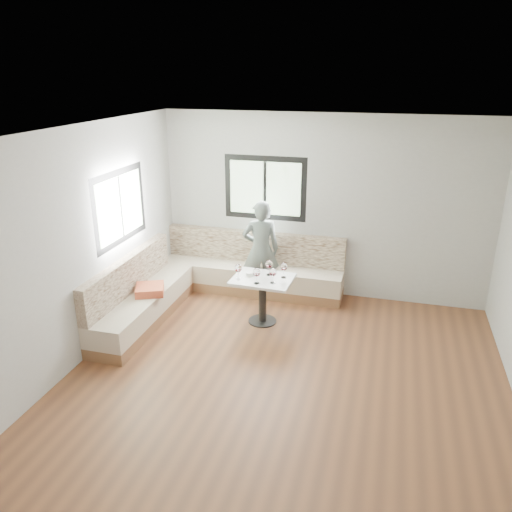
% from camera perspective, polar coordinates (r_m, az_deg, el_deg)
% --- Properties ---
extents(room, '(5.01, 5.01, 2.81)m').
position_cam_1_polar(room, '(5.41, 3.04, -0.73)').
color(room, brown).
rests_on(room, ground).
extents(banquette, '(2.90, 2.80, 0.95)m').
position_cam_1_polar(banquette, '(7.61, -5.69, -3.11)').
color(banquette, brown).
rests_on(banquette, ground).
extents(table, '(0.85, 0.67, 0.67)m').
position_cam_1_polar(table, '(6.95, 0.76, -3.81)').
color(table, black).
rests_on(table, ground).
extents(person, '(0.66, 0.53, 1.55)m').
position_cam_1_polar(person, '(7.65, 0.55, 0.73)').
color(person, '#5A6561').
rests_on(person, ground).
extents(olive_ramekin, '(0.11, 0.11, 0.05)m').
position_cam_1_polar(olive_ramekin, '(6.97, -0.69, -2.03)').
color(olive_ramekin, white).
rests_on(olive_ramekin, table).
extents(wine_glass_a, '(0.10, 0.10, 0.22)m').
position_cam_1_polar(wine_glass_a, '(6.80, -2.05, -1.45)').
color(wine_glass_a, white).
rests_on(wine_glass_a, table).
extents(wine_glass_b, '(0.10, 0.10, 0.22)m').
position_cam_1_polar(wine_glass_b, '(6.66, 0.07, -1.94)').
color(wine_glass_b, white).
rests_on(wine_glass_b, table).
extents(wine_glass_c, '(0.10, 0.10, 0.22)m').
position_cam_1_polar(wine_glass_c, '(6.67, 1.96, -1.90)').
color(wine_glass_c, white).
rests_on(wine_glass_c, table).
extents(wine_glass_d, '(0.10, 0.10, 0.22)m').
position_cam_1_polar(wine_glass_d, '(6.93, 1.50, -1.01)').
color(wine_glass_d, white).
rests_on(wine_glass_d, table).
extents(wine_glass_e, '(0.10, 0.10, 0.22)m').
position_cam_1_polar(wine_glass_e, '(6.85, 3.18, -1.29)').
color(wine_glass_e, white).
rests_on(wine_glass_e, table).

